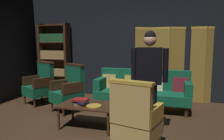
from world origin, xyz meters
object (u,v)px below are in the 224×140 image
at_px(armchair_wing_right, 40,84).
at_px(standing_figure, 149,73).
at_px(armchair_gilt_accent, 136,119).
at_px(bookshelf, 55,57).
at_px(book_red_leather, 81,100).
at_px(book_navy_cloth, 81,102).
at_px(armchair_wing_left, 69,89).
at_px(velvet_couch, 143,89).
at_px(coffee_table, 89,107).
at_px(folding_screen, 178,63).
at_px(brass_tray, 94,106).
at_px(book_tan_leather, 81,104).

height_order(armchair_wing_right, standing_figure, standing_figure).
distance_m(armchair_gilt_accent, armchair_wing_right, 3.27).
bearing_deg(bookshelf, armchair_gilt_accent, -44.60).
bearing_deg(standing_figure, book_red_leather, -178.20).
bearing_deg(book_navy_cloth, armchair_gilt_accent, -30.33).
bearing_deg(armchair_wing_left, armchair_wing_right, 159.75).
xyz_separation_m(bookshelf, velvet_couch, (2.70, -0.74, -0.64)).
bearing_deg(coffee_table, velvet_couch, 62.00).
xyz_separation_m(coffee_table, standing_figure, (1.07, -0.03, 0.65)).
xyz_separation_m(folding_screen, book_red_leather, (-1.64, -2.38, -0.47)).
relative_size(bookshelf, brass_tray, 7.68).
distance_m(standing_figure, brass_tray, 1.11).
bearing_deg(armchair_gilt_accent, armchair_wing_right, 146.26).
height_order(folding_screen, armchair_gilt_accent, folding_screen).
bearing_deg(brass_tray, book_navy_cloth, 174.35).
relative_size(armchair_wing_left, standing_figure, 0.61).
bearing_deg(folding_screen, velvet_couch, -130.40).
distance_m(coffee_table, book_red_leather, 0.20).
height_order(armchair_wing_right, book_red_leather, armchair_wing_right).
height_order(bookshelf, armchair_wing_left, bookshelf).
height_order(armchair_wing_right, brass_tray, armchair_wing_right).
relative_size(velvet_couch, armchair_gilt_accent, 2.04).
bearing_deg(standing_figure, book_navy_cloth, -178.20).
bearing_deg(velvet_couch, armchair_wing_left, -155.89).
bearing_deg(brass_tray, velvet_couch, 67.73).
relative_size(bookshelf, book_tan_leather, 10.61).
distance_m(velvet_couch, book_red_leather, 1.74).
bearing_deg(book_tan_leather, armchair_wing_right, 144.07).
xyz_separation_m(folding_screen, armchair_gilt_accent, (-0.53, -3.03, -0.50)).
bearing_deg(folding_screen, standing_figure, -100.71).
distance_m(armchair_gilt_accent, brass_tray, 1.05).
relative_size(folding_screen, bookshelf, 1.04).
xyz_separation_m(armchair_wing_left, standing_figure, (1.84, -0.78, 0.54)).
relative_size(standing_figure, book_tan_leather, 8.81).
bearing_deg(book_red_leather, book_tan_leather, 90.00).
bearing_deg(velvet_couch, bookshelf, 164.74).
bearing_deg(book_navy_cloth, book_red_leather, -90.00).
bearing_deg(velvet_couch, book_tan_leather, -120.50).
xyz_separation_m(armchair_wing_left, armchair_wing_right, (-0.97, 0.36, 0.00)).
distance_m(coffee_table, brass_tray, 0.17).
xyz_separation_m(book_tan_leather, book_red_leather, (0.00, -0.00, 0.07)).
bearing_deg(velvet_couch, armchair_gilt_accent, -84.12).
xyz_separation_m(bookshelf, armchair_gilt_accent, (2.92, -2.88, -0.60)).
distance_m(velvet_couch, book_tan_leather, 1.74).
distance_m(bookshelf, velvet_couch, 2.87).
distance_m(armchair_wing_left, book_tan_leather, 1.04).
bearing_deg(armchair_gilt_accent, book_navy_cloth, 149.67).
bearing_deg(book_tan_leather, folding_screen, 55.54).
bearing_deg(book_navy_cloth, standing_figure, 1.80).
xyz_separation_m(armchair_gilt_accent, book_tan_leather, (-1.10, 0.65, -0.05)).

